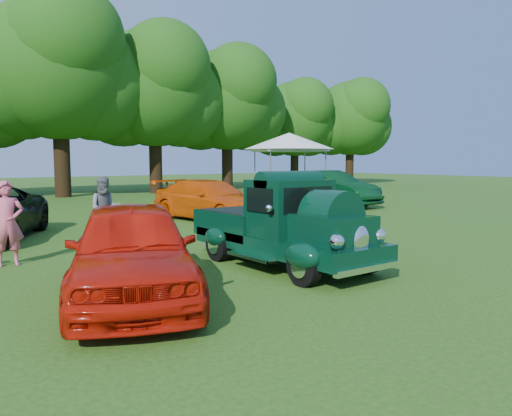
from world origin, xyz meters
TOP-DOWN VIEW (x-y plane):
  - ground at (0.00, 0.00)m, footprint 120.00×120.00m
  - hero_pickup at (0.29, 0.03)m, footprint 2.17×4.66m
  - red_convertible at (-3.27, -0.50)m, footprint 3.44×5.02m
  - back_car_orange at (3.32, 7.78)m, footprint 2.92×5.39m
  - back_car_blue at (8.06, 8.19)m, footprint 3.43×5.14m
  - back_car_green at (10.86, 9.16)m, footprint 1.90×5.22m
  - spectator_pink at (-4.32, 3.49)m, footprint 0.69×0.48m
  - spectator_grey at (-1.49, 5.49)m, footprint 1.02×0.90m
  - canopy_tent at (11.37, 12.72)m, footprint 6.37×6.37m

SIDE VIEW (x-z plane):
  - ground at x=0.00m, z-range 0.00..0.00m
  - back_car_orange at x=3.32m, z-range 0.00..1.48m
  - hero_pickup at x=0.29m, z-range -0.12..1.70m
  - red_convertible at x=-3.27m, z-range 0.00..1.59m
  - back_car_blue at x=8.06m, z-range 0.00..1.63m
  - back_car_green at x=10.86m, z-range 0.00..1.71m
  - spectator_grey at x=-1.49m, z-range 0.00..1.76m
  - spectator_pink at x=-4.32m, z-range 0.00..1.79m
  - canopy_tent at x=11.37m, z-range 1.36..5.04m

